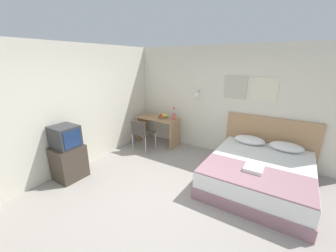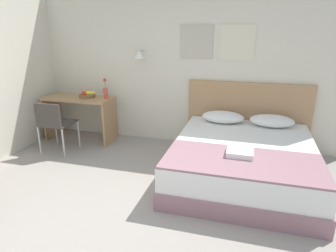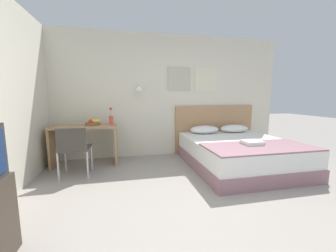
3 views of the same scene
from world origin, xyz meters
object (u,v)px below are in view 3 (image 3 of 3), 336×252
at_px(desk_chair, 74,147).
at_px(fruit_bowl, 93,123).
at_px(folded_towel_near_foot, 252,142).
at_px(flower_vase, 111,118).
at_px(pillow_right, 234,128).
at_px(throw_blanket, 260,147).
at_px(headboard, 214,129).
at_px(pillow_left, 204,130).
at_px(desk, 85,138).
at_px(bed, 238,153).

height_order(desk_chair, fruit_bowl, fruit_bowl).
distance_m(folded_towel_near_foot, flower_vase, 2.64).
relative_size(pillow_right, throw_blanket, 0.37).
bearing_deg(headboard, folded_towel_near_foot, -91.30).
relative_size(pillow_right, flower_vase, 1.89).
distance_m(headboard, pillow_right, 0.46).
xyz_separation_m(pillow_left, desk, (-2.47, -0.08, -0.06)).
bearing_deg(fruit_bowl, throw_blanket, -26.81).
distance_m(pillow_right, throw_blanket, 1.45).
height_order(pillow_left, fruit_bowl, fruit_bowl).
xyz_separation_m(bed, flower_vase, (-2.34, 0.78, 0.64)).
height_order(bed, flower_vase, flower_vase).
relative_size(bed, pillow_right, 3.23).
relative_size(bed, desk, 1.75).
height_order(pillow_right, desk, desk).
bearing_deg(desk_chair, desk, 83.96).
bearing_deg(headboard, flower_vase, -172.84).
xyz_separation_m(headboard, flower_vase, (-2.34, -0.29, 0.34)).
relative_size(headboard, desk_chair, 2.29).
relative_size(throw_blanket, desk, 1.47).
bearing_deg(bed, throw_blanket, -90.00).
xyz_separation_m(pillow_right, flower_vase, (-2.70, -0.02, 0.29)).
bearing_deg(pillow_left, throw_blanket, -75.48).
distance_m(desk_chair, fruit_bowl, 0.77).
relative_size(headboard, folded_towel_near_foot, 6.41).
bearing_deg(fruit_bowl, headboard, 6.76).
bearing_deg(desk_chair, folded_towel_near_foot, -10.56).
height_order(folded_towel_near_foot, desk, desk).
xyz_separation_m(pillow_left, folded_towel_near_foot, (0.33, -1.25, -0.03)).
bearing_deg(pillow_left, folded_towel_near_foot, -75.36).
distance_m(headboard, folded_towel_near_foot, 1.53).
distance_m(headboard, pillow_left, 0.46).
bearing_deg(desk, desk_chair, -96.04).
height_order(pillow_left, pillow_right, same).
xyz_separation_m(throw_blanket, fruit_bowl, (-2.69, 1.36, 0.29)).
bearing_deg(pillow_left, desk, -178.16).
bearing_deg(fruit_bowl, folded_towel_near_foot, -24.56).
bearing_deg(bed, pillow_right, 65.50).
xyz_separation_m(headboard, pillow_right, (0.36, -0.28, 0.04)).
relative_size(headboard, fruit_bowl, 6.49).
bearing_deg(pillow_right, throw_blanket, -104.52).
relative_size(throw_blanket, fruit_bowl, 5.90).
bearing_deg(flower_vase, throw_blanket, -30.53).
xyz_separation_m(folded_towel_near_foot, fruit_bowl, (-2.65, 1.21, 0.25)).
height_order(pillow_left, flower_vase, flower_vase).
relative_size(bed, throw_blanket, 1.19).
bearing_deg(desk, fruit_bowl, 13.84).
height_order(bed, fruit_bowl, fruit_bowl).
height_order(folded_towel_near_foot, flower_vase, flower_vase).
relative_size(folded_towel_near_foot, desk_chair, 0.36).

